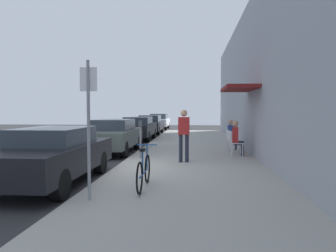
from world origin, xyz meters
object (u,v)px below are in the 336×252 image
at_px(street_sign, 89,119).
at_px(parked_car_2, 138,128).
at_px(parked_car_4, 159,121).
at_px(cafe_chair_1, 233,140).
at_px(bicycle_0, 144,172).
at_px(cafe_chair_2, 230,138).
at_px(parked_car_0, 52,154).
at_px(seated_patron_0, 237,137).
at_px(parking_meter, 140,136).
at_px(parked_car_3, 150,124).
at_px(seated_patron_2, 232,134).
at_px(pedestrian_standing, 184,131).
at_px(cafe_chair_0, 235,142).
at_px(parked_car_1, 113,135).

bearing_deg(street_sign, parked_car_2, 96.35).
xyz_separation_m(parked_car_4, cafe_chair_1, (4.96, -17.71, -0.14)).
height_order(bicycle_0, cafe_chair_2, bicycle_0).
relative_size(parked_car_0, street_sign, 1.69).
relative_size(parked_car_2, seated_patron_0, 3.41).
bearing_deg(street_sign, cafe_chair_1, 64.07).
height_order(parked_car_0, parked_car_2, parked_car_2).
xyz_separation_m(parked_car_2, parking_meter, (1.55, -8.13, 0.15)).
height_order(seated_patron_0, cafe_chair_1, seated_patron_0).
bearing_deg(cafe_chair_2, parked_car_3, 114.74).
height_order(parked_car_2, parking_meter, parking_meter).
height_order(parked_car_0, parked_car_3, parked_car_3).
bearing_deg(parked_car_3, seated_patron_2, -65.00).
relative_size(parked_car_4, pedestrian_standing, 2.59).
height_order(street_sign, cafe_chair_0, street_sign).
height_order(seated_patron_0, cafe_chair_2, seated_patron_0).
xyz_separation_m(parked_car_1, pedestrian_standing, (3.11, -2.96, 0.38)).
relative_size(cafe_chair_0, seated_patron_2, 0.67).
xyz_separation_m(parked_car_2, cafe_chair_2, (4.96, -5.54, -0.11)).
distance_m(parked_car_3, pedestrian_standing, 14.52).
xyz_separation_m(street_sign, seated_patron_0, (3.52, 6.26, -0.82)).
relative_size(parked_car_1, seated_patron_2, 3.41).
xyz_separation_m(parked_car_0, pedestrian_standing, (3.11, 2.82, 0.40)).
bearing_deg(parked_car_2, cafe_chair_0, -55.52).
height_order(parked_car_2, bicycle_0, parked_car_2).
distance_m(parked_car_2, bicycle_0, 12.72).
xyz_separation_m(parked_car_1, parked_car_3, (0.00, 11.21, -0.01)).
xyz_separation_m(parked_car_3, parked_car_4, (-0.00, 6.11, 0.03)).
distance_m(parking_meter, seated_patron_2, 4.33).
xyz_separation_m(street_sign, seated_patron_2, (3.52, 7.95, -0.82)).
xyz_separation_m(parked_car_3, cafe_chair_1, (4.96, -11.59, -0.11)).
bearing_deg(street_sign, seated_patron_0, 60.65).
bearing_deg(parked_car_2, cafe_chair_2, -48.16).
xyz_separation_m(cafe_chair_0, seated_patron_2, (0.06, 1.68, 0.19)).
height_order(street_sign, seated_patron_0, street_sign).
distance_m(parked_car_2, seated_patron_2, 7.47).
bearing_deg(parked_car_3, seated_patron_0, -68.05).
bearing_deg(parked_car_4, parked_car_2, -90.00).
relative_size(street_sign, seated_patron_0, 2.02).
bearing_deg(cafe_chair_1, parking_meter, -152.73).
height_order(parked_car_0, cafe_chair_1, parked_car_0).
bearing_deg(parked_car_3, parking_meter, -83.38).
distance_m(parked_car_1, parked_car_4, 17.33).
xyz_separation_m(parked_car_3, parking_meter, (1.55, -13.35, 0.15)).
bearing_deg(parked_car_1, parking_meter, -54.09).
height_order(parked_car_0, street_sign, street_sign).
distance_m(parked_car_3, cafe_chair_0, 13.40).
height_order(bicycle_0, seated_patron_0, seated_patron_0).
bearing_deg(bicycle_0, cafe_chair_1, 67.06).
xyz_separation_m(parked_car_2, seated_patron_0, (5.02, -7.23, 0.08)).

